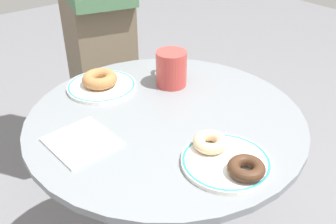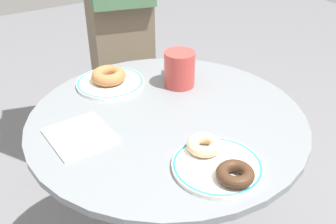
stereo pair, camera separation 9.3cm
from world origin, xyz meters
name	(u,v)px [view 1 (the left image)]	position (x,y,z in m)	size (l,w,h in m)	color
cafe_table	(166,185)	(0.00, 0.00, 0.48)	(0.72, 0.72, 0.72)	slate
plate_left	(102,86)	(-0.23, -0.05, 0.73)	(0.20, 0.20, 0.01)	white
plate_right	(226,162)	(0.23, -0.02, 0.72)	(0.19, 0.19, 0.01)	white
donut_cinnamon	(100,79)	(-0.24, -0.05, 0.75)	(0.10, 0.10, 0.03)	#A36B3D
donut_chocolate	(246,168)	(0.29, -0.02, 0.74)	(0.08, 0.08, 0.03)	#422819
donut_glazed	(210,142)	(0.18, -0.02, 0.74)	(0.08, 0.08, 0.03)	#E0B789
paper_napkin	(82,142)	(-0.03, -0.23, 0.72)	(0.15, 0.14, 0.01)	white
coffee_mug	(171,68)	(-0.13, 0.12, 0.77)	(0.13, 0.09, 0.10)	#B73D38
person_figure	(94,0)	(-0.67, 0.19, 0.84)	(0.47, 0.33, 1.71)	brown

